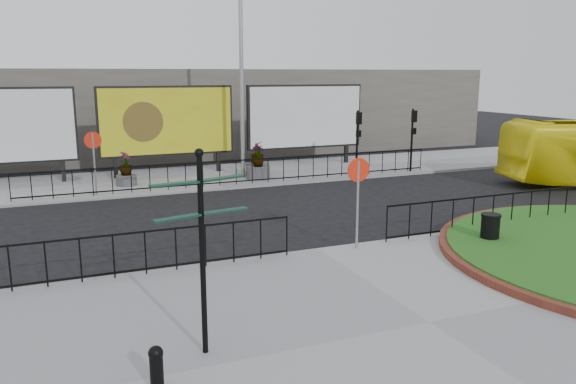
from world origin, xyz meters
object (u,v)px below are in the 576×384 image
bollard (156,366)px  planter_c (258,164)px  planter_a (126,172)px  billboard_mid (167,121)px  litter_bin (490,230)px  lamp_post (242,72)px  planter_b (258,167)px  fingerpost_sign (202,233)px

bollard → planter_c: 17.93m
planter_a → planter_c: size_ratio=0.89×
billboard_mid → planter_c: 4.61m
litter_bin → planter_c: 12.79m
billboard_mid → bollard: (-3.68, -18.31, -2.10)m
lamp_post → bollard: 18.18m
litter_bin → planter_a: bearing=123.0°
planter_b → lamp_post: bearing=126.8°
fingerpost_sign → lamp_post: bearing=61.3°
litter_bin → planter_b: planter_b is taller
planter_a → bollard: bearing=-95.3°
litter_bin → planter_a: (-8.17, 12.58, 0.12)m
planter_b → planter_c: bearing=73.1°
billboard_mid → lamp_post: size_ratio=0.67×
fingerpost_sign → billboard_mid: bearing=72.7°
billboard_mid → fingerpost_sign: (-2.73, -17.47, -0.38)m
billboard_mid → planter_a: size_ratio=4.34×
bollard → planter_a: bearing=84.7°
bollard → planter_b: 17.25m
litter_bin → planter_a: 15.00m
planter_a → planter_c: (5.87, 0.00, -0.01)m
lamp_post → bollard: (-6.69, -16.34, -4.33)m
bollard → planter_b: (7.18, 15.68, 0.13)m
bollard → planter_a: planter_a is taller
litter_bin → bollard: bearing=-158.7°
planter_a → planter_b: bearing=-6.6°
billboard_mid → bollard: billboard_mid is taller
planter_c → billboard_mid: bearing=151.9°
planter_b → litter_bin: bearing=-78.2°
fingerpost_sign → planter_b: fingerpost_sign is taller
litter_bin → planter_c: bearing=100.4°
billboard_mid → fingerpost_sign: bearing=-98.9°
fingerpost_sign → planter_b: size_ratio=2.29×
litter_bin → planter_c: (-2.30, 12.58, 0.11)m
billboard_mid → fingerpost_sign: 17.69m
bollard → planter_c: size_ratio=0.43×
bollard → planter_c: (7.38, 16.34, 0.18)m
fingerpost_sign → planter_a: 15.59m
lamp_post → litter_bin: 13.61m
lamp_post → bollard: lamp_post is taller
billboard_mid → lamp_post: lamp_post is taller
bollard → planter_b: bearing=65.4°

